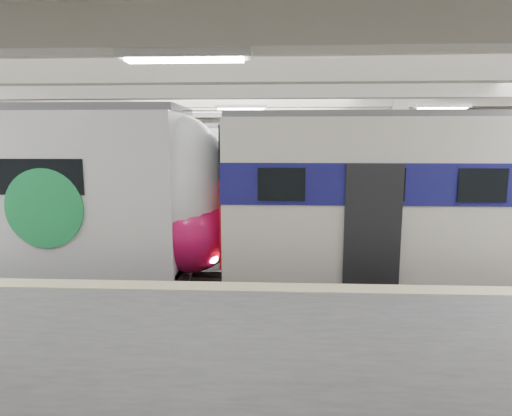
{
  "coord_description": "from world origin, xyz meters",
  "views": [
    {
      "loc": [
        1.11,
        -11.24,
        3.95
      ],
      "look_at": [
        0.51,
        1.0,
        2.0
      ],
      "focal_mm": 30.0,
      "sensor_mm": 36.0,
      "label": 1
    }
  ],
  "objects": [
    {
      "name": "station_hall",
      "position": [
        0.0,
        -1.74,
        3.24
      ],
      "size": [
        36.0,
        24.0,
        5.75
      ],
      "color": "black",
      "rests_on": "ground"
    },
    {
      "name": "older_rer",
      "position": [
        6.76,
        0.0,
        2.43
      ],
      "size": [
        14.12,
        3.12,
        4.63
      ],
      "color": "beige",
      "rests_on": "ground"
    },
    {
      "name": "far_train",
      "position": [
        -4.45,
        5.5,
        2.36
      ],
      "size": [
        14.41,
        3.3,
        4.56
      ],
      "rotation": [
        0.0,
        0.0,
        0.03
      ],
      "color": "silver",
      "rests_on": "ground"
    }
  ]
}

